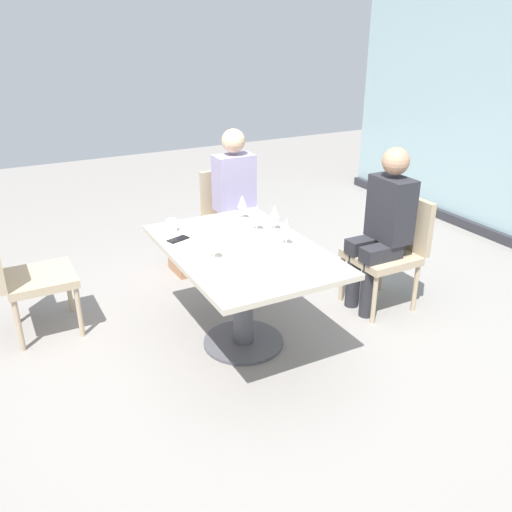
# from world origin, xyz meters

# --- Properties ---
(ground_plane) EXTENTS (12.00, 12.00, 0.00)m
(ground_plane) POSITION_xyz_m (0.00, 0.00, 0.00)
(ground_plane) COLOR gray
(dining_table_main) EXTENTS (1.39, 0.91, 0.73)m
(dining_table_main) POSITION_xyz_m (0.00, 0.00, 0.56)
(dining_table_main) COLOR #BCB29E
(dining_table_main) RESTS_ON ground_plane
(chair_far_left) EXTENTS (0.50, 0.46, 0.87)m
(chair_far_left) POSITION_xyz_m (-1.23, 0.51, 0.50)
(chair_far_left) COLOR tan
(chair_far_left) RESTS_ON ground_plane
(chair_near_window) EXTENTS (0.46, 0.51, 0.87)m
(chair_near_window) POSITION_xyz_m (0.00, 1.28, 0.50)
(chair_near_window) COLOR tan
(chair_near_window) RESTS_ON ground_plane
(chair_front_left) EXTENTS (0.46, 0.50, 0.87)m
(chair_front_left) POSITION_xyz_m (-0.83, -1.28, 0.50)
(chair_front_left) COLOR tan
(chair_front_left) RESTS_ON ground_plane
(person_far_left) EXTENTS (0.39, 0.34, 1.26)m
(person_far_left) POSITION_xyz_m (-1.12, 0.51, 0.70)
(person_far_left) COLOR #9E93B7
(person_far_left) RESTS_ON ground_plane
(person_near_window) EXTENTS (0.34, 0.39, 1.26)m
(person_near_window) POSITION_xyz_m (-0.00, 1.17, 0.70)
(person_near_window) COLOR #28282D
(person_near_window) RESTS_ON ground_plane
(wine_glass_0) EXTENTS (0.07, 0.07, 0.18)m
(wine_glass_0) POSITION_xyz_m (-0.50, 0.25, 0.86)
(wine_glass_0) COLOR silver
(wine_glass_0) RESTS_ON dining_table_main
(wine_glass_1) EXTENTS (0.07, 0.07, 0.18)m
(wine_glass_1) POSITION_xyz_m (0.09, 0.28, 0.86)
(wine_glass_1) COLOR silver
(wine_glass_1) RESTS_ON dining_table_main
(wine_glass_2) EXTENTS (0.07, 0.07, 0.18)m
(wine_glass_2) POSITION_xyz_m (-0.24, 0.23, 0.86)
(wine_glass_2) COLOR silver
(wine_glass_2) RESTS_ON dining_table_main
(wine_glass_3) EXTENTS (0.07, 0.07, 0.18)m
(wine_glass_3) POSITION_xyz_m (0.08, -0.23, 0.86)
(wine_glass_3) COLOR silver
(wine_glass_3) RESTS_ON dining_table_main
(wine_glass_4) EXTENTS (0.07, 0.07, 0.18)m
(wine_glass_4) POSITION_xyz_m (-0.19, 0.34, 0.86)
(wine_glass_4) COLOR silver
(wine_glass_4) RESTS_ON dining_table_main
(coffee_cup) EXTENTS (0.08, 0.08, 0.09)m
(coffee_cup) POSITION_xyz_m (-0.49, -0.31, 0.78)
(coffee_cup) COLOR white
(coffee_cup) RESTS_ON dining_table_main
(cell_phone_on_table) EXTENTS (0.11, 0.16, 0.01)m
(cell_phone_on_table) POSITION_xyz_m (-0.32, -0.32, 0.73)
(cell_phone_on_table) COLOR black
(cell_phone_on_table) RESTS_ON dining_table_main
(handbag_0) EXTENTS (0.31, 0.17, 0.28)m
(handbag_0) POSITION_xyz_m (-1.30, 0.04, 0.14)
(handbag_0) COLOR #A3704C
(handbag_0) RESTS_ON ground_plane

